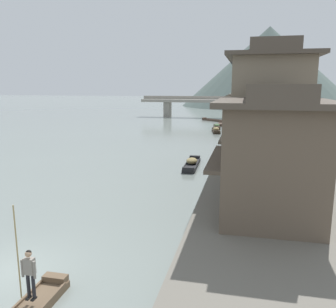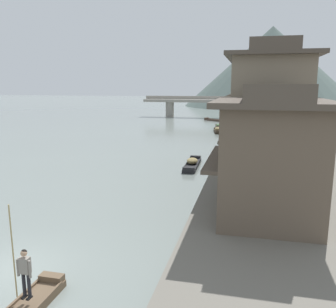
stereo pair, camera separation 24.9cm
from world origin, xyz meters
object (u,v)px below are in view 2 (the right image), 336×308
object	(u,v)px
boatman_person	(24,268)
house_waterfront_second	(268,113)
boat_moored_second	(192,164)
boat_moored_far	(219,127)
boat_midriver_drifting	(218,130)
house_waterfront_tall	(262,106)
house_waterfront_nearest	(270,152)
boat_moored_nearest	(216,120)
house_waterfront_narrow	(259,115)
stone_bridge	(209,104)
house_waterfront_far	(263,100)
boat_moored_third	(223,124)

from	to	relation	value
boatman_person	house_waterfront_second	size ratio (longest dim) A/B	0.35
boat_moored_second	boat_moored_far	xyz separation A→B (m)	(-0.14, 27.33, 0.02)
boat_midriver_drifting	house_waterfront_tall	world-z (taller)	house_waterfront_tall
boatman_person	house_waterfront_nearest	distance (m)	11.40
boat_moored_nearest	house_waterfront_nearest	distance (m)	51.91
boatman_person	house_waterfront_narrow	distance (m)	30.70
stone_bridge	house_waterfront_narrow	bearing A→B (deg)	-75.39
boat_midriver_drifting	boat_moored_second	bearing A→B (deg)	-90.31
boat_moored_second	house_waterfront_far	distance (m)	17.87
boat_moored_second	house_waterfront_nearest	world-z (taller)	house_waterfront_nearest
boat_moored_far	house_waterfront_narrow	xyz separation A→B (m)	(5.73, -18.09, 3.54)
house_waterfront_tall	boat_moored_third	bearing A→B (deg)	100.29
boat_moored_third	boat_moored_far	size ratio (longest dim) A/B	1.22
boat_midriver_drifting	boatman_person	bearing A→B (deg)	-92.63
boat_moored_third	boat_moored_far	bearing A→B (deg)	-92.90
boat_moored_second	house_waterfront_far	world-z (taller)	house_waterfront_far
house_waterfront_nearest	house_waterfront_narrow	bearing A→B (deg)	90.09
boat_moored_far	house_waterfront_far	xyz separation A→B (m)	(6.27, -11.27, 4.85)
boatman_person	boat_moored_second	size ratio (longest dim) A/B	0.60
boat_moored_second	stone_bridge	bearing A→B (deg)	94.99
boat_moored_third	house_waterfront_second	bearing A→B (deg)	-81.35
boat_moored_third	house_waterfront_narrow	world-z (taller)	house_waterfront_narrow
house_waterfront_nearest	house_waterfront_second	world-z (taller)	house_waterfront_second
house_waterfront_second	stone_bridge	size ratio (longest dim) A/B	0.31
boat_midriver_drifting	house_waterfront_second	xyz separation A→B (m)	(5.70, -27.79, 4.86)
boat_moored_far	stone_bridge	distance (m)	19.38
house_waterfront_nearest	house_waterfront_tall	distance (m)	14.37
house_waterfront_tall	house_waterfront_nearest	bearing A→B (deg)	-90.08
boatman_person	boat_midriver_drifting	xyz separation A→B (m)	(1.99, 43.28, -1.19)
boat_moored_nearest	house_waterfront_tall	bearing A→B (deg)	-78.81
boat_midriver_drifting	house_waterfront_nearest	distance (m)	35.61
boatman_person	boat_moored_third	size ratio (longest dim) A/B	0.63
boat_moored_nearest	house_waterfront_tall	world-z (taller)	house_waterfront_tall
boat_moored_far	house_waterfront_tall	size ratio (longest dim) A/B	0.45
boat_moored_far	house_waterfront_tall	world-z (taller)	house_waterfront_tall
boatman_person	house_waterfront_narrow	size ratio (longest dim) A/B	0.42
boatman_person	house_waterfront_narrow	xyz separation A→B (m)	(7.45, 29.69, 2.37)
boat_moored_second	house_waterfront_second	world-z (taller)	house_waterfront_second
boat_moored_nearest	house_waterfront_second	xyz separation A→B (m)	(7.49, -44.05, 4.97)
house_waterfront_second	boat_moored_far	bearing A→B (deg)	100.46
boat_midriver_drifting	house_waterfront_narrow	distance (m)	15.07
boat_moored_far	house_waterfront_far	world-z (taller)	house_waterfront_far
boat_moored_far	stone_bridge	world-z (taller)	stone_bridge
house_waterfront_tall	boat_moored_second	bearing A→B (deg)	-159.35
boat_midriver_drifting	house_waterfront_tall	xyz separation A→B (m)	(5.52, -20.69, 4.86)
boat_midriver_drifting	house_waterfront_second	size ratio (longest dim) A/B	0.50
boat_moored_third	house_waterfront_nearest	distance (m)	45.19
boatman_person	house_waterfront_nearest	size ratio (longest dim) A/B	0.43
house_waterfront_far	stone_bridge	world-z (taller)	house_waterfront_far
boat_moored_third	house_waterfront_nearest	size ratio (longest dim) A/B	0.69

